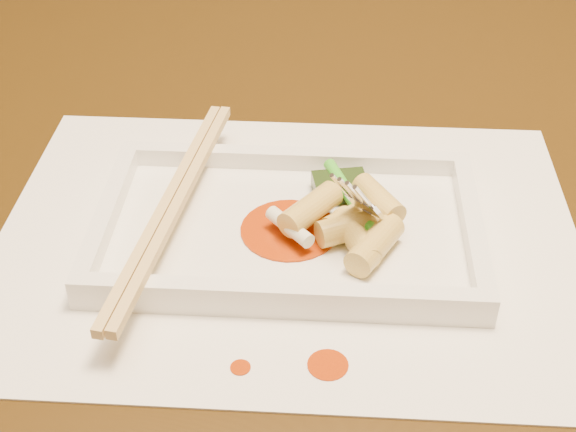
# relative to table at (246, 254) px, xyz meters

# --- Properties ---
(table) EXTENTS (1.40, 0.90, 0.75)m
(table) POSITION_rel_table_xyz_m (0.00, 0.00, 0.00)
(table) COLOR black
(table) RESTS_ON ground
(placemat) EXTENTS (0.40, 0.30, 0.00)m
(placemat) POSITION_rel_table_xyz_m (0.04, -0.10, 0.10)
(placemat) COLOR white
(placemat) RESTS_ON table
(sauce_splatter_a) EXTENTS (0.02, 0.02, 0.00)m
(sauce_splatter_a) POSITION_rel_table_xyz_m (0.07, -0.21, 0.10)
(sauce_splatter_a) COLOR #AB3205
(sauce_splatter_a) RESTS_ON placemat
(sauce_splatter_b) EXTENTS (0.01, 0.01, 0.00)m
(sauce_splatter_b) POSITION_rel_table_xyz_m (0.02, -0.22, 0.10)
(sauce_splatter_b) COLOR #AB3205
(sauce_splatter_b) RESTS_ON placemat
(plate_base) EXTENTS (0.26, 0.16, 0.01)m
(plate_base) POSITION_rel_table_xyz_m (0.04, -0.10, 0.11)
(plate_base) COLOR white
(plate_base) RESTS_ON placemat
(plate_rim_far) EXTENTS (0.26, 0.01, 0.01)m
(plate_rim_far) POSITION_rel_table_xyz_m (0.04, -0.02, 0.12)
(plate_rim_far) COLOR white
(plate_rim_far) RESTS_ON plate_base
(plate_rim_near) EXTENTS (0.26, 0.01, 0.01)m
(plate_rim_near) POSITION_rel_table_xyz_m (0.04, -0.17, 0.12)
(plate_rim_near) COLOR white
(plate_rim_near) RESTS_ON plate_base
(plate_rim_left) EXTENTS (0.01, 0.14, 0.01)m
(plate_rim_left) POSITION_rel_table_xyz_m (-0.08, -0.10, 0.12)
(plate_rim_left) COLOR white
(plate_rim_left) RESTS_ON plate_base
(plate_rim_right) EXTENTS (0.01, 0.14, 0.01)m
(plate_rim_right) POSITION_rel_table_xyz_m (0.17, -0.10, 0.12)
(plate_rim_right) COLOR white
(plate_rim_right) RESTS_ON plate_base
(veg_piece) EXTENTS (0.04, 0.04, 0.01)m
(veg_piece) POSITION_rel_table_xyz_m (0.08, -0.06, 0.12)
(veg_piece) COLOR black
(veg_piece) RESTS_ON plate_base
(scallion_white) EXTENTS (0.03, 0.04, 0.01)m
(scallion_white) POSITION_rel_table_xyz_m (0.04, -0.11, 0.12)
(scallion_white) COLOR #EAEACC
(scallion_white) RESTS_ON plate_base
(scallion_green) EXTENTS (0.04, 0.08, 0.01)m
(scallion_green) POSITION_rel_table_xyz_m (0.08, -0.08, 0.12)
(scallion_green) COLOR green
(scallion_green) RESTS_ON plate_base
(chopstick_a) EXTENTS (0.04, 0.25, 0.01)m
(chopstick_a) POSITION_rel_table_xyz_m (-0.04, -0.10, 0.13)
(chopstick_a) COLOR tan
(chopstick_a) RESTS_ON plate_rim_near
(chopstick_b) EXTENTS (0.04, 0.25, 0.01)m
(chopstick_b) POSITION_rel_table_xyz_m (-0.03, -0.10, 0.13)
(chopstick_b) COLOR tan
(chopstick_b) RESTS_ON plate_rim_near
(fork) EXTENTS (0.09, 0.10, 0.14)m
(fork) POSITION_rel_table_xyz_m (0.11, -0.08, 0.18)
(fork) COLOR silver
(fork) RESTS_ON plate_base
(sauce_blob_0) EXTENTS (0.07, 0.07, 0.00)m
(sauce_blob_0) POSITION_rel_table_xyz_m (0.04, -0.10, 0.11)
(sauce_blob_0) COLOR #AB3205
(sauce_blob_0) RESTS_ON plate_base
(rice_cake_0) EXTENTS (0.04, 0.05, 0.02)m
(rice_cake_0) POSITION_rel_table_xyz_m (0.10, -0.13, 0.12)
(rice_cake_0) COLOR #D7C464
(rice_cake_0) RESTS_ON plate_base
(rice_cake_1) EXTENTS (0.04, 0.04, 0.02)m
(rice_cake_1) POSITION_rel_table_xyz_m (0.08, -0.10, 0.12)
(rice_cake_1) COLOR #D7C464
(rice_cake_1) RESTS_ON plate_base
(rice_cake_2) EXTENTS (0.04, 0.05, 0.02)m
(rice_cake_2) POSITION_rel_table_xyz_m (0.10, -0.08, 0.13)
(rice_cake_2) COLOR #D7C464
(rice_cake_2) RESTS_ON plate_base
(rice_cake_3) EXTENTS (0.03, 0.05, 0.02)m
(rice_cake_3) POSITION_rel_table_xyz_m (0.09, -0.12, 0.12)
(rice_cake_3) COLOR #D7C464
(rice_cake_3) RESTS_ON plate_base
(rice_cake_4) EXTENTS (0.04, 0.03, 0.02)m
(rice_cake_4) POSITION_rel_table_xyz_m (0.08, -0.11, 0.12)
(rice_cake_4) COLOR #D7C464
(rice_cake_4) RESTS_ON plate_base
(rice_cake_5) EXTENTS (0.04, 0.05, 0.02)m
(rice_cake_5) POSITION_rel_table_xyz_m (0.06, -0.10, 0.13)
(rice_cake_5) COLOR #D7C464
(rice_cake_5) RESTS_ON plate_base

